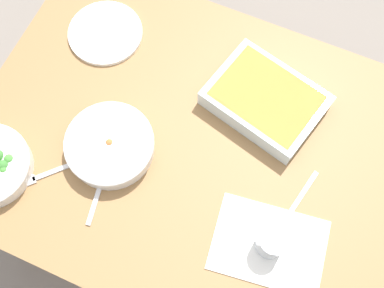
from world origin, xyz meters
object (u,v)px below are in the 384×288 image
at_px(baking_dish, 265,100).
at_px(spoon_by_broccoli, 8,162).
at_px(spoon_by_stew, 101,183).
at_px(side_plate, 105,33).
at_px(spoon_spare, 294,206).
at_px(fork_on_table, 46,174).
at_px(drink_cup, 271,243).
at_px(stew_bowl, 110,145).

height_order(baking_dish, spoon_by_broccoli, baking_dish).
bearing_deg(spoon_by_stew, side_plate, 115.73).
relative_size(side_plate, spoon_spare, 1.26).
bearing_deg(fork_on_table, baking_dish, 42.69).
bearing_deg(baking_dish, spoon_spare, -54.24).
xyz_separation_m(drink_cup, spoon_by_stew, (-0.46, -0.03, -0.03)).
xyz_separation_m(baking_dish, spoon_by_stew, (-0.31, -0.39, -0.03)).
distance_m(spoon_spare, fork_on_table, 0.65).
bearing_deg(spoon_by_broccoli, spoon_by_stew, 10.70).
relative_size(baking_dish, spoon_spare, 1.97).
height_order(stew_bowl, spoon_spare, stew_bowl).
xyz_separation_m(spoon_by_stew, fork_on_table, (-0.14, -0.04, -0.00)).
relative_size(side_plate, fork_on_table, 1.57).
bearing_deg(spoon_by_broccoli, spoon_spare, 14.59).
bearing_deg(stew_bowl, spoon_by_stew, -79.55).
bearing_deg(spoon_spare, baking_dish, 125.76).
xyz_separation_m(spoon_by_broccoli, fork_on_table, (0.11, 0.01, -0.00)).
bearing_deg(spoon_spare, side_plate, 158.44).
distance_m(side_plate, spoon_by_stew, 0.46).
bearing_deg(spoon_by_stew, spoon_by_broccoli, -169.30).
xyz_separation_m(stew_bowl, spoon_by_stew, (0.02, -0.10, -0.03)).
xyz_separation_m(drink_cup, side_plate, (-0.66, 0.39, -0.03)).
distance_m(baking_dish, side_plate, 0.51).
xyz_separation_m(stew_bowl, spoon_spare, (0.50, 0.05, -0.03)).
bearing_deg(side_plate, stew_bowl, -60.20).
distance_m(stew_bowl, spoon_by_broccoli, 0.28).
xyz_separation_m(side_plate, spoon_spare, (0.69, -0.27, -0.00)).
height_order(baking_dish, drink_cup, drink_cup).
xyz_separation_m(side_plate, fork_on_table, (0.06, -0.45, -0.00)).
distance_m(stew_bowl, drink_cup, 0.48).
relative_size(spoon_by_stew, spoon_spare, 1.00).
xyz_separation_m(drink_cup, fork_on_table, (-0.60, -0.06, -0.04)).
xyz_separation_m(side_plate, spoon_by_stew, (0.20, -0.42, -0.00)).
distance_m(spoon_by_stew, spoon_by_broccoli, 0.26).
relative_size(baking_dish, fork_on_table, 2.46).
xyz_separation_m(baking_dish, fork_on_table, (-0.46, -0.42, -0.03)).
xyz_separation_m(drink_cup, spoon_by_broccoli, (-0.71, -0.07, -0.03)).
bearing_deg(drink_cup, spoon_by_broccoli, -174.06).
height_order(drink_cup, fork_on_table, drink_cup).
relative_size(stew_bowl, side_plate, 1.08).
distance_m(spoon_by_broccoli, fork_on_table, 0.11).
distance_m(side_plate, spoon_by_broccoli, 0.47).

